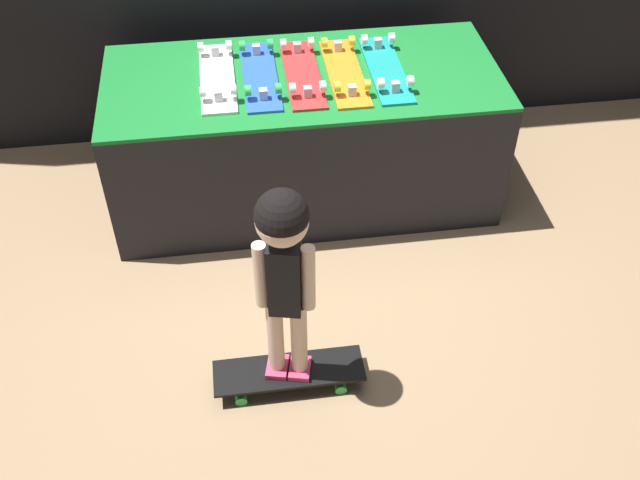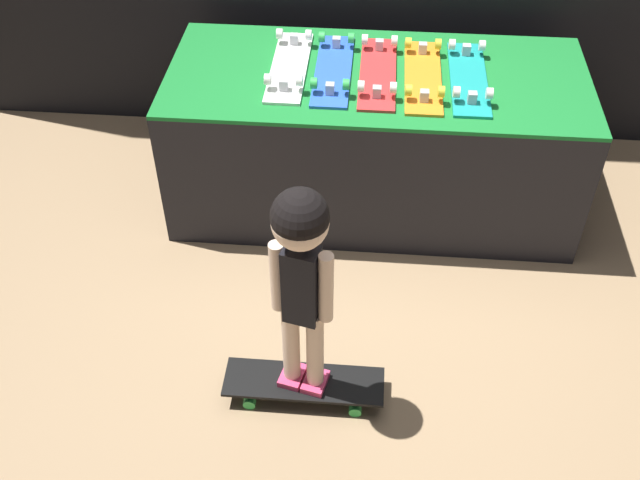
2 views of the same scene
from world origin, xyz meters
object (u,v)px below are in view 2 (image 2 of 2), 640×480
at_px(skateboard_teal_on_rack, 469,76).
at_px(skateboard_white_on_rack, 289,65).
at_px(child, 301,260).
at_px(skateboard_red_on_rack, 378,71).
at_px(skateboard_on_floor, 304,383).
at_px(skateboard_blue_on_rack, 333,68).
at_px(skateboard_orange_on_rack, 423,75).

bearing_deg(skateboard_teal_on_rack, skateboard_white_on_rack, 177.53).
bearing_deg(skateboard_teal_on_rack, child, -116.63).
xyz_separation_m(skateboard_white_on_rack, skateboard_red_on_rack, (0.43, -0.02, 0.00)).
distance_m(skateboard_teal_on_rack, skateboard_on_floor, 1.65).
bearing_deg(skateboard_red_on_rack, child, -99.90).
bearing_deg(skateboard_white_on_rack, child, -81.75).
bearing_deg(skateboard_white_on_rack, skateboard_red_on_rack, -3.23).
distance_m(skateboard_white_on_rack, skateboard_red_on_rack, 0.43).
bearing_deg(child, skateboard_on_floor, -62.88).
distance_m(skateboard_blue_on_rack, child, 1.35).
relative_size(skateboard_orange_on_rack, child, 0.67).
relative_size(skateboard_orange_on_rack, skateboard_on_floor, 1.01).
distance_m(skateboard_blue_on_rack, skateboard_red_on_rack, 0.22).
height_order(skateboard_red_on_rack, skateboard_teal_on_rack, same).
bearing_deg(skateboard_on_floor, skateboard_teal_on_rack, 63.37).
bearing_deg(child, skateboard_orange_on_rack, 84.33).
distance_m(skateboard_teal_on_rack, child, 1.49).
relative_size(skateboard_on_floor, child, 0.66).
bearing_deg(skateboard_white_on_rack, skateboard_orange_on_rack, -3.52).
height_order(skateboard_blue_on_rack, skateboard_teal_on_rack, same).
relative_size(skateboard_teal_on_rack, child, 0.67).
bearing_deg(skateboard_on_floor, child, 104.04).
relative_size(skateboard_white_on_rack, skateboard_teal_on_rack, 1.00).
bearing_deg(skateboard_blue_on_rack, skateboard_teal_on_rack, -1.95).
height_order(skateboard_white_on_rack, skateboard_on_floor, skateboard_white_on_rack).
relative_size(skateboard_white_on_rack, skateboard_red_on_rack, 1.00).
relative_size(skateboard_white_on_rack, skateboard_on_floor, 1.01).
relative_size(skateboard_orange_on_rack, skateboard_teal_on_rack, 1.00).
relative_size(skateboard_red_on_rack, skateboard_orange_on_rack, 1.00).
height_order(skateboard_white_on_rack, skateboard_orange_on_rack, same).
bearing_deg(skateboard_red_on_rack, skateboard_orange_on_rack, -4.08).
xyz_separation_m(skateboard_white_on_rack, skateboard_teal_on_rack, (0.87, -0.04, 0.00)).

